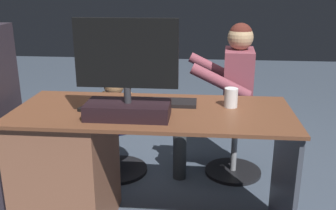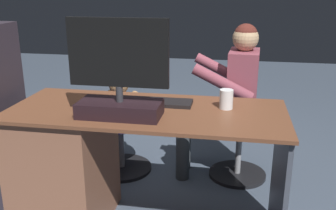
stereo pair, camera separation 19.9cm
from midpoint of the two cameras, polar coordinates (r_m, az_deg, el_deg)
name	(u,v)px [view 1 (the left image)]	position (r m, az deg, el deg)	size (l,w,h in m)	color
ground_plane	(160,201)	(2.64, -3.46, -14.22)	(10.00, 10.00, 0.00)	#414C5C
desk	(83,167)	(2.28, -15.02, -8.92)	(1.49, 0.62, 0.75)	brown
monitor	(127,87)	(1.90, -9.09, 2.61)	(0.50, 0.20, 0.49)	black
keyboard	(159,102)	(2.13, -4.04, 0.38)	(0.42, 0.14, 0.02)	black
computer_mouse	(101,100)	(2.19, -12.62, 0.68)	(0.06, 0.10, 0.04)	#212822
cup	(231,98)	(2.08, 6.71, 1.07)	(0.07, 0.07, 0.10)	white
tv_remote	(89,107)	(2.13, -14.32, -0.26)	(0.04, 0.15, 0.02)	black
office_chair_teddy	(116,142)	(2.95, -9.66, -5.51)	(0.46, 0.46, 0.43)	black
teddy_bear	(115,100)	(2.84, -9.94, 0.79)	(0.25, 0.25, 0.34)	#A07249
visitor_chair	(234,142)	(2.91, 7.97, -5.59)	(0.43, 0.43, 0.43)	black
person	(224,91)	(2.76, 6.40, 2.06)	(0.58, 0.50, 1.14)	#873F4C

